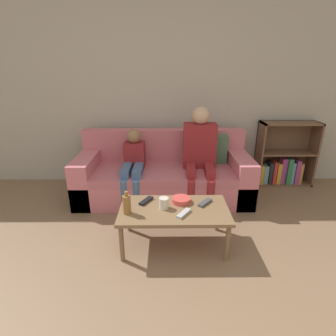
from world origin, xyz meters
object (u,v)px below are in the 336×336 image
object	(u,v)px
tv_remote_0	(205,203)
coffee_table	(174,212)
bottle	(127,204)
snack_bowl	(181,200)
person_adult	(200,149)
couch	(164,175)
person_child	(133,162)
bookshelf	(283,160)
tv_remote_1	(146,201)
cup_near	(164,203)
tv_remote_2	(184,213)

from	to	relation	value
tv_remote_0	coffee_table	bearing A→B (deg)	-123.57
bottle	snack_bowl	bearing A→B (deg)	22.21
coffee_table	person_adult	size ratio (longest dim) A/B	0.86
couch	tv_remote_0	size ratio (longest dim) A/B	12.88
person_adult	tv_remote_0	xyz separation A→B (m)	(-0.05, -0.86, -0.25)
person_child	tv_remote_0	xyz separation A→B (m)	(0.74, -0.81, -0.10)
bookshelf	tv_remote_1	distance (m)	2.20
cup_near	bottle	distance (m)	0.32
couch	coffee_table	xyz separation A→B (m)	(0.09, -1.02, 0.07)
person_child	tv_remote_2	bearing A→B (deg)	-60.43
tv_remote_2	bottle	world-z (taller)	bottle
person_adult	tv_remote_2	size ratio (longest dim) A/B	6.66
bottle	tv_remote_2	bearing A→B (deg)	-3.10
snack_bowl	bookshelf	bearing A→B (deg)	40.70
person_adult	tv_remote_1	xyz separation A→B (m)	(-0.58, -0.82, -0.25)
person_adult	tv_remote_1	size ratio (longest dim) A/B	6.54
snack_bowl	coffee_table	bearing A→B (deg)	-120.50
snack_bowl	tv_remote_2	bearing A→B (deg)	-87.25
person_child	couch	bearing A→B (deg)	20.24
tv_remote_2	person_adult	bearing A→B (deg)	110.86
tv_remote_2	couch	bearing A→B (deg)	132.85
cup_near	tv_remote_0	xyz separation A→B (m)	(0.37, 0.07, -0.04)
couch	person_child	xyz separation A→B (m)	(-0.37, -0.13, 0.22)
couch	snack_bowl	size ratio (longest dim) A/B	12.21
couch	person_adult	world-z (taller)	person_adult
couch	bottle	bearing A→B (deg)	-105.86
couch	cup_near	size ratio (longest dim) A/B	21.16
person_child	bottle	bearing A→B (deg)	-85.41
bookshelf	tv_remote_0	bearing A→B (deg)	-134.11
person_adult	bottle	xyz separation A→B (m)	(-0.73, -1.02, -0.18)
person_child	tv_remote_1	size ratio (longest dim) A/B	5.01
cup_near	tv_remote_2	bearing A→B (deg)	-33.43
couch	snack_bowl	bearing A→B (deg)	-80.08
tv_remote_1	tv_remote_2	world-z (taller)	same
person_adult	person_child	bearing A→B (deg)	-173.37
bookshelf	bottle	bearing A→B (deg)	-143.08
bookshelf	person_adult	size ratio (longest dim) A/B	0.78
person_child	tv_remote_2	distance (m)	1.13
bookshelf	tv_remote_1	bearing A→B (deg)	-144.94
couch	tv_remote_0	world-z (taller)	couch
couch	bottle	xyz separation A→B (m)	(-0.31, -1.09, 0.19)
person_adult	cup_near	bearing A→B (deg)	-111.41
cup_near	couch	bearing A→B (deg)	89.96
person_adult	person_child	xyz separation A→B (m)	(-0.78, -0.05, -0.15)
cup_near	tv_remote_2	xyz separation A→B (m)	(0.17, -0.11, -0.04)
coffee_table	tv_remote_0	world-z (taller)	tv_remote_0
bottle	bookshelf	bearing A→B (deg)	36.92
tv_remote_2	bottle	distance (m)	0.49
tv_remote_0	tv_remote_1	distance (m)	0.54
cup_near	bottle	bearing A→B (deg)	-164.57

